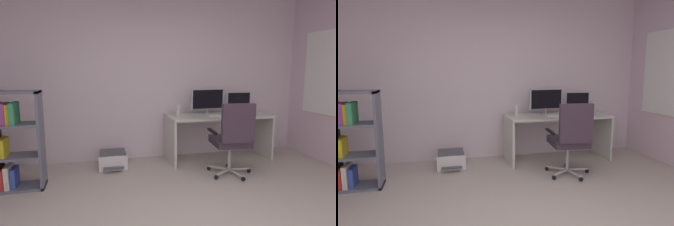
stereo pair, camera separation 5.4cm
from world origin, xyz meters
The scene contains 12 objects.
wall_back centered at (0.00, 2.69, 1.36)m, with size 5.43×0.10×2.73m, color silver.
window_pane centered at (2.71, 1.66, 1.42)m, with size 0.01×1.11×1.23m, color white.
window_frame centered at (2.70, 1.66, 1.42)m, with size 0.02×1.19×1.31m, color white.
desk centered at (1.12, 2.27, 0.56)m, with size 1.66×0.66×0.74m.
monitor_main centered at (0.97, 2.39, 0.98)m, with size 0.57×0.18×0.42m.
monitor_secondary centered at (1.53, 2.39, 0.95)m, with size 0.42×0.18×0.35m.
keyboard centered at (1.07, 2.18, 0.75)m, with size 0.34×0.13×0.02m, color silver.
computer_mouse centered at (1.29, 2.20, 0.76)m, with size 0.06×0.10×0.03m, color black.
desktop_speaker centered at (0.46, 2.34, 0.82)m, with size 0.07×0.07×0.17m, color silver.
office_chair centered at (0.98, 1.48, 0.57)m, with size 0.62×0.64×1.04m.
bookshelf centered at (-1.91, 1.75, 0.60)m, with size 0.72×0.34×1.22m.
printer centered at (-0.60, 2.26, 0.12)m, with size 0.42×0.47×0.25m.
Camera 1 is at (-0.79, -1.99, 1.47)m, focal length 30.57 mm.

